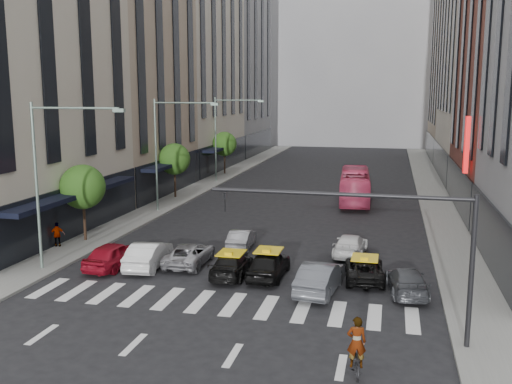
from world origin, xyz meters
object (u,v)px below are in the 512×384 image
Objects in this scene: taxi_center at (269,264)px; bus at (355,186)px; streetlamp_mid at (167,140)px; streetlamp_near at (51,164)px; taxi_left at (231,265)px; car_red at (113,255)px; car_white_front at (149,255)px; streetlamp_far at (224,128)px; pedestrian_far at (57,235)px; motorcycle at (356,362)px.

taxi_center is 0.41× the size of bus.
streetlamp_near is at bearing -90.00° from streetlamp_mid.
car_red is at bearing -1.82° from taxi_left.
bus reaches higher than car_white_front.
taxi_center is at bearing -69.35° from streetlamp_far.
streetlamp_mid reaches higher than car_white_front.
streetlamp_mid is 5.89× the size of pedestrian_far.
pedestrian_far is (-12.00, 2.61, 0.29)m from taxi_left.
streetlamp_far is 32.81m from taxi_center.
car_white_front is (4.54, -14.13, -5.17)m from streetlamp_mid.
car_red is at bearing 3.50° from taxi_center.
bus is at bearing 58.92° from streetlamp_near.
streetlamp_mid is at bearing -127.70° from pedestrian_far.
bus is 6.85× the size of pedestrian_far.
motorcycle is at bearing 135.75° from car_white_front.
streetlamp_near is at bearing 17.06° from car_white_front.
motorcycle is (7.12, -9.32, -0.19)m from taxi_left.
streetlamp_near is at bearing 6.06° from taxi_left.
streetlamp_far reaches higher than motorcycle.
pedestrian_far reaches higher than taxi_center.
taxi_left is 2.80× the size of pedestrian_far.
taxi_center is (11.42, 1.68, -5.17)m from streetlamp_near.
car_white_front is (4.54, 1.87, -5.17)m from streetlamp_near.
pedestrian_far is at bearing -22.78° from car_white_front.
pedestrian_far reaches higher than motorcycle.
streetlamp_near is 10.92m from taxi_left.
car_red is (2.64, -30.64, -5.17)m from streetlamp_far.
streetlamp_near is 5.97m from car_red.
streetlamp_far reaches higher than car_red.
streetlamp_near is at bearing -34.74° from motorcycle.
bus is at bearing -119.51° from car_white_front.
streetlamp_far is at bearing 90.00° from streetlamp_near.
car_white_front reaches higher than motorcycle.
car_white_front is at bearing -7.37° from taxi_left.
car_white_front is 0.43× the size of bus.
bus is 31.90m from motorcycle.
car_white_front is 1.04× the size of taxi_left.
pedestrian_far is at bearing -8.40° from taxi_center.
streetlamp_near is 7.13m from car_white_front.
streetlamp_far is 2.10× the size of taxi_center.
streetlamp_far is at bearing -120.81° from pedestrian_far.
streetlamp_mid is 15.75m from car_red.
streetlamp_far reaches higher than bus.
streetlamp_mid reaches higher than motorcycle.
motorcycle is at bearing 90.20° from bus.
streetlamp_mid is at bearing -64.63° from motorcycle.
taxi_left is 12.28m from pedestrian_far.
streetlamp_mid is at bearing -77.55° from car_white_front.
streetlamp_mid reaches higher than taxi_left.
car_white_front is (1.89, 0.51, 0.00)m from car_red.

